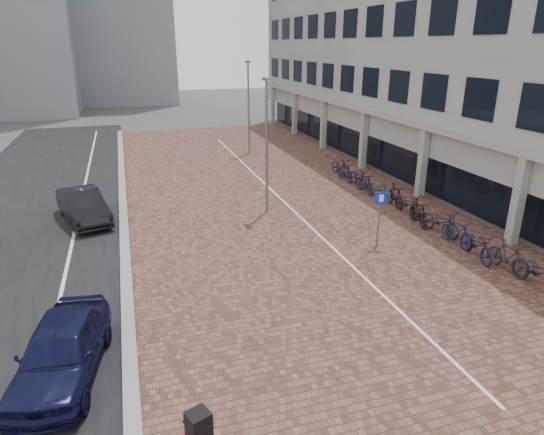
% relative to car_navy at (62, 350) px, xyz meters
% --- Properties ---
extents(ground, '(140.00, 140.00, 0.00)m').
position_rel_car_navy_xyz_m(ground, '(6.50, -0.89, -0.68)').
color(ground, '#474442').
rests_on(ground, ground).
extents(plaza_brick, '(14.50, 42.00, 0.04)m').
position_rel_car_navy_xyz_m(plaza_brick, '(8.50, 11.11, -0.67)').
color(plaza_brick, brown).
rests_on(plaza_brick, ground).
extents(street_asphalt, '(8.00, 50.00, 0.03)m').
position_rel_car_navy_xyz_m(street_asphalt, '(-2.50, 11.11, -0.67)').
color(street_asphalt, black).
rests_on(street_asphalt, ground).
extents(curb, '(0.35, 42.00, 0.14)m').
position_rel_car_navy_xyz_m(curb, '(1.40, 11.11, -0.61)').
color(curb, gray).
rests_on(curb, ground).
extents(lane_line, '(0.12, 44.00, 0.00)m').
position_rel_car_navy_xyz_m(lane_line, '(-0.50, 11.11, -0.66)').
color(lane_line, white).
rests_on(lane_line, street_asphalt).
extents(parking_line, '(0.10, 30.00, 0.00)m').
position_rel_car_navy_xyz_m(parking_line, '(8.70, 11.11, -0.64)').
color(parking_line, white).
rests_on(parking_line, plaza_brick).
extents(office_building, '(8.40, 40.00, 15.00)m').
position_rel_car_navy_xyz_m(office_building, '(19.47, 15.11, 7.77)').
color(office_building, '#A5A5A0').
rests_on(office_building, ground).
extents(car_navy, '(2.25, 4.19, 1.35)m').
position_rel_car_navy_xyz_m(car_navy, '(0.00, 0.00, 0.00)').
color(car_navy, black).
rests_on(car_navy, ground).
extents(car_dark, '(2.52, 4.32, 1.35)m').
position_rel_car_navy_xyz_m(car_dark, '(-0.17, 10.44, -0.00)').
color(car_dark, black).
rests_on(car_dark, ground).
extents(parking_sign, '(0.43, 0.17, 2.10)m').
position_rel_car_navy_xyz_m(parking_sign, '(10.36, 4.38, 0.70)').
color(parking_sign, slate).
rests_on(parking_sign, ground).
extents(lamp_near, '(0.12, 0.12, 5.73)m').
position_rel_car_navy_xyz_m(lamp_near, '(7.53, 9.17, 2.19)').
color(lamp_near, slate).
rests_on(lamp_near, ground).
extents(lamp_far, '(0.12, 0.12, 5.97)m').
position_rel_car_navy_xyz_m(lamp_far, '(9.82, 20.99, 2.31)').
color(lamp_far, gray).
rests_on(lamp_far, ground).
extents(bike_row, '(1.29, 15.81, 1.05)m').
position_rel_car_navy_xyz_m(bike_row, '(13.27, 7.01, -0.16)').
color(bike_row, black).
rests_on(bike_row, ground).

